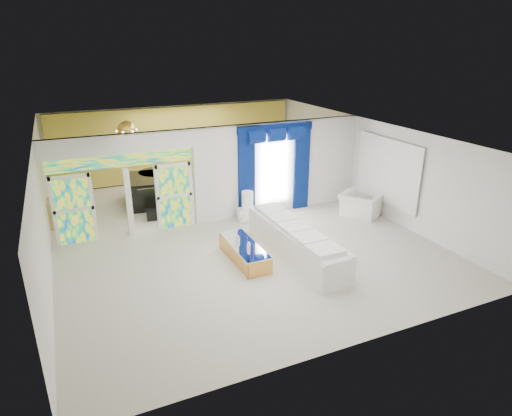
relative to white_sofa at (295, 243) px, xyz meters
name	(u,v)px	position (x,y,z in m)	size (l,w,h in m)	color
floor	(231,230)	(-0.97, 2.26, -0.38)	(12.00, 12.00, 0.00)	#B7AF9E
dividing_wall	(280,167)	(1.18, 3.26, 1.12)	(5.70, 0.18, 3.00)	white
dividing_header	(120,144)	(-3.82, 3.26, 2.34)	(4.30, 0.18, 0.55)	white
stained_panel_left	(74,210)	(-5.25, 3.26, 0.62)	(0.95, 0.04, 2.00)	#994C3F
stained_panel_right	(174,196)	(-2.40, 3.26, 0.62)	(0.95, 0.04, 2.00)	#994C3F
stained_transom	(122,161)	(-3.82, 3.26, 1.87)	(4.00, 0.05, 0.35)	#994C3F
window_pane	(274,170)	(0.93, 3.16, 1.07)	(1.00, 0.02, 2.30)	white
blue_drape_left	(247,175)	(-0.07, 3.13, 1.02)	(0.55, 0.10, 2.80)	#031544
blue_drape_right	(301,168)	(1.93, 3.13, 1.02)	(0.55, 0.10, 2.80)	#031544
blue_pelmet	(275,128)	(0.93, 3.13, 2.44)	(2.60, 0.12, 0.25)	#031544
wall_mirror	(388,171)	(3.97, 1.26, 1.17)	(0.04, 2.70, 1.90)	white
gold_curtains	(178,143)	(-0.97, 8.16, 1.12)	(9.70, 0.12, 2.90)	gold
white_sofa	(295,243)	(0.00, 0.00, 0.00)	(0.86, 4.00, 0.76)	white
coffee_table	(244,253)	(-1.35, 0.30, -0.16)	(0.65, 1.96, 0.44)	gold
console_table	(256,213)	(0.11, 2.78, -0.18)	(1.18, 0.38, 0.39)	white
table_lamp	(248,200)	(-0.19, 2.78, 0.30)	(0.36, 0.36, 0.58)	silver
armchair	(360,205)	(3.32, 1.63, 0.00)	(1.18, 1.03, 0.77)	white
grand_piano	(150,190)	(-2.69, 5.71, 0.10)	(1.45, 1.89, 0.96)	black
piano_bench	(161,214)	(-2.69, 4.11, -0.23)	(0.89, 0.35, 0.30)	black
tv_console	(58,213)	(-5.70, 4.76, 0.06)	(0.60, 0.55, 0.88)	#A27551
chandelier	(127,130)	(-3.27, 5.66, 2.27)	(0.60, 0.60, 0.60)	gold
decanters	(245,242)	(-1.34, 0.28, 0.15)	(0.23, 1.06, 0.28)	navy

